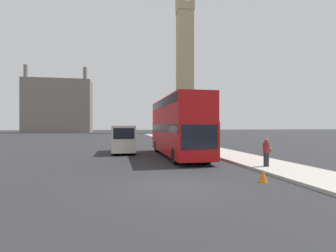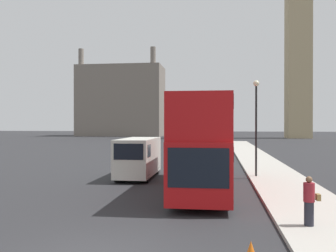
# 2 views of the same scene
# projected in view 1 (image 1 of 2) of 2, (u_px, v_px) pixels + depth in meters

# --- Properties ---
(ground_plane) EXTENTS (300.00, 300.00, 0.00)m
(ground_plane) POSITION_uv_depth(u_px,v_px,m) (175.00, 187.00, 10.25)
(ground_plane) COLOR #28282B
(sidewalk_strip) EXTENTS (3.34, 120.00, 0.15)m
(sidewalk_strip) POSITION_uv_depth(u_px,v_px,m) (322.00, 179.00, 11.53)
(sidewalk_strip) COLOR #ADA89E
(sidewalk_strip) RESTS_ON ground_plane
(clock_tower) EXTENTS (5.64, 5.81, 61.83)m
(clock_tower) POSITION_uv_depth(u_px,v_px,m) (185.00, 43.00, 92.22)
(clock_tower) COLOR tan
(clock_tower) RESTS_ON ground_plane
(building_block_distant) EXTENTS (22.29, 11.26, 22.71)m
(building_block_distant) POSITION_uv_depth(u_px,v_px,m) (59.00, 106.00, 93.44)
(building_block_distant) COLOR slate
(building_block_distant) RESTS_ON ground_plane
(red_double_decker_bus) EXTENTS (2.51, 11.16, 4.50)m
(red_double_decker_bus) POSITION_uv_depth(u_px,v_px,m) (178.00, 125.00, 20.44)
(red_double_decker_bus) COLOR #B71114
(red_double_decker_bus) RESTS_ON ground_plane
(white_van) EXTENTS (1.97, 5.27, 2.41)m
(white_van) POSITION_uv_depth(u_px,v_px,m) (123.00, 138.00, 23.20)
(white_van) COLOR silver
(white_van) RESTS_ON ground_plane
(pedestrian) EXTENTS (0.50, 0.34, 1.54)m
(pedestrian) POSITION_uv_depth(u_px,v_px,m) (266.00, 152.00, 14.56)
(pedestrian) COLOR #23232D
(pedestrian) RESTS_ON sidewalk_strip
(street_lamp) EXTENTS (0.36, 0.36, 5.79)m
(street_lamp) POSITION_uv_depth(u_px,v_px,m) (198.00, 110.00, 25.28)
(street_lamp) COLOR black
(street_lamp) RESTS_ON sidewalk_strip
(traffic_cone) EXTENTS (0.36, 0.36, 0.55)m
(traffic_cone) POSITION_uv_depth(u_px,v_px,m) (263.00, 176.00, 11.16)
(traffic_cone) COLOR orange
(traffic_cone) RESTS_ON ground_plane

